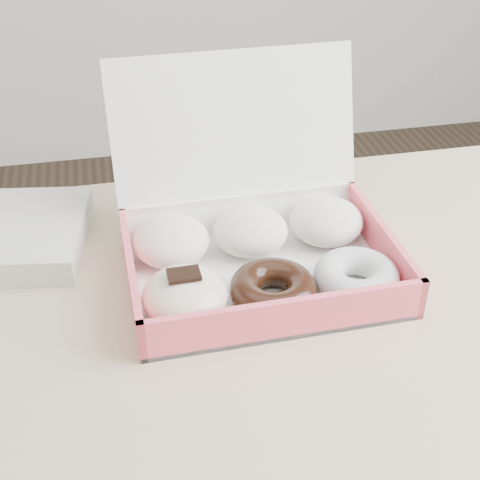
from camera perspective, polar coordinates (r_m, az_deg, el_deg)
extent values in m
cube|color=tan|center=(0.71, -6.25, -11.99)|extent=(1.20, 0.80, 0.04)
cylinder|color=tan|center=(1.35, 17.00, -8.57)|extent=(0.05, 0.05, 0.71)
cube|color=white|center=(0.80, 1.77, -3.02)|extent=(0.32, 0.23, 0.01)
cube|color=#FF5A67|center=(0.70, 4.06, -6.81)|extent=(0.31, 0.01, 0.05)
cube|color=white|center=(0.88, 0.00, 2.42)|extent=(0.31, 0.01, 0.05)
cube|color=#FF5A67|center=(0.77, -9.23, -3.16)|extent=(0.01, 0.23, 0.05)
cube|color=#FF5A67|center=(0.83, 11.97, -0.29)|extent=(0.01, 0.23, 0.05)
cube|color=white|center=(0.85, -0.35, 8.27)|extent=(0.31, 0.08, 0.22)
ellipsoid|color=white|center=(0.81, -5.91, -0.06)|extent=(0.10, 0.10, 0.05)
ellipsoid|color=white|center=(0.83, 0.87, 0.81)|extent=(0.10, 0.10, 0.05)
ellipsoid|color=white|center=(0.85, 7.34, 1.62)|extent=(0.10, 0.10, 0.05)
ellipsoid|color=beige|center=(0.73, -4.71, -4.73)|extent=(0.10, 0.10, 0.05)
cube|color=black|center=(0.71, -4.82, -2.95)|extent=(0.04, 0.03, 0.00)
torus|color=black|center=(0.75, 2.84, -4.22)|extent=(0.10, 0.10, 0.03)
torus|color=silver|center=(0.77, 9.91, -3.15)|extent=(0.10, 0.10, 0.03)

